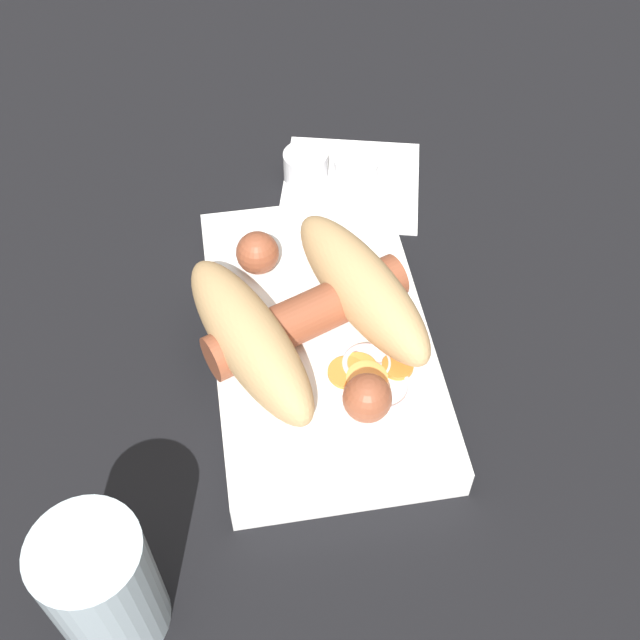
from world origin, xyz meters
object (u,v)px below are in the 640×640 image
condiment_cup_far (306,169)px  drink_glass (103,586)px  food_tray (320,340)px  sausage (308,320)px  bread_roll (307,312)px  condiment_cup_near (356,174)px

condiment_cup_far → drink_glass: drink_glass is taller
food_tray → condiment_cup_far: condiment_cup_far is taller
food_tray → sausage: bearing=115.3°
bread_roll → condiment_cup_far: bearing=-8.2°
food_tray → sausage: size_ratio=1.52×
sausage → condiment_cup_near: 0.20m
sausage → drink_glass: size_ratio=1.77×
sausage → condiment_cup_far: 0.21m
food_tray → sausage: (-0.00, 0.01, 0.03)m
food_tray → bread_roll: bearing=110.2°
food_tray → bread_roll: 0.04m
sausage → condiment_cup_far: size_ratio=4.45×
sausage → drink_glass: (-0.18, 0.15, 0.01)m
bread_roll → condiment_cup_far: 0.21m
condiment_cup_far → drink_glass: size_ratio=0.40×
condiment_cup_near → drink_glass: bearing=149.2°
bread_roll → sausage: bread_roll is taller
food_tray → condiment_cup_near: 0.20m
sausage → condiment_cup_near: sausage is taller
bread_roll → drink_glass: bearing=141.0°
bread_roll → condiment_cup_far: (0.20, -0.03, -0.04)m
condiment_cup_near → drink_glass: size_ratio=0.40×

